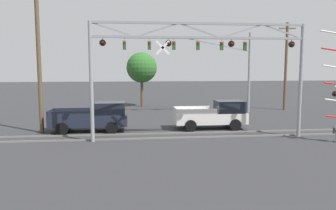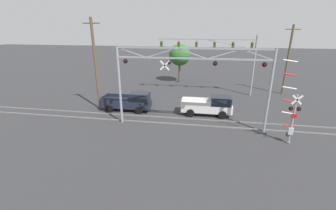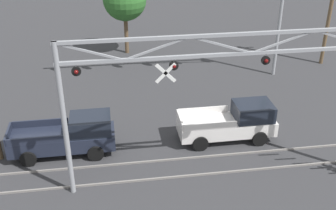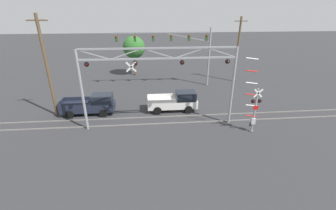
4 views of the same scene
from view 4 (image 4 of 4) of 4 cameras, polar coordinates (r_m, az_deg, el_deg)
The scene contains 10 objects.
rail_track_near at distance 21.20m, azimuth -2.12°, elevation -4.76°, with size 80.00×0.08×0.10m, color gray.
rail_track_far at distance 22.47m, azimuth -2.32°, elevation -3.04°, with size 80.00×0.08×0.10m, color gray.
crossing_gantry at distance 19.08m, azimuth -2.33°, elevation 8.12°, with size 13.30×0.27×7.15m.
crossing_signal_mast at distance 20.36m, azimuth 20.94°, elevation -0.99°, with size 1.86×0.35×6.60m.
traffic_signal_span at distance 30.37m, azimuth 3.56°, elevation 15.05°, with size 12.72×0.39×7.80m.
pickup_truck_lead at distance 23.69m, azimuth 1.91°, elevation 0.93°, with size 5.19×2.08×2.04m.
pickup_truck_following at distance 24.18m, azimuth -18.86°, elevation 0.10°, with size 5.31×2.08×2.04m.
utility_pole_left at distance 24.09m, azimuth -28.37°, elevation 8.50°, with size 1.80×0.28×9.68m.
utility_pole_right at distance 34.14m, azimuth 17.26°, elevation 13.33°, with size 1.80×0.28×9.02m.
background_tree_beyond_span at distance 36.29m, azimuth -8.64°, elevation 14.25°, with size 3.43×3.43×6.15m.
Camera 4 is at (-0.91, -3.08, 10.08)m, focal length 24.00 mm.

